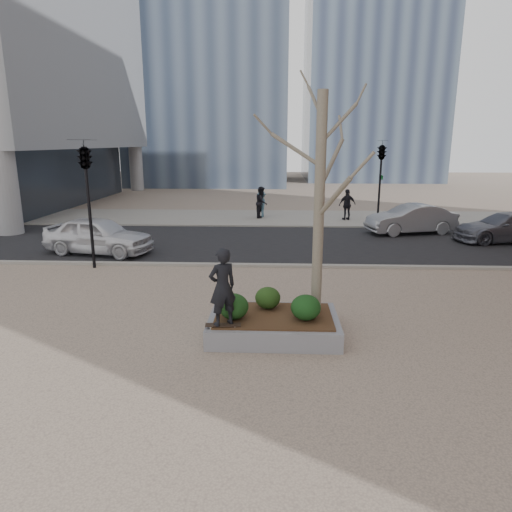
{
  "coord_description": "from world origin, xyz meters",
  "views": [
    {
      "loc": [
        1.03,
        -9.98,
        4.41
      ],
      "look_at": [
        0.5,
        2.0,
        1.4
      ],
      "focal_mm": 32.0,
      "sensor_mm": 36.0,
      "label": 1
    }
  ],
  "objects_px": {
    "skateboard": "(223,326)",
    "skateboarder": "(222,287)",
    "police_car": "(98,235)",
    "planter": "(273,325)"
  },
  "relations": [
    {
      "from": "skateboard",
      "to": "skateboarder",
      "type": "height_order",
      "value": "skateboarder"
    },
    {
      "from": "planter",
      "to": "skateboarder",
      "type": "bearing_deg",
      "value": -147.41
    },
    {
      "from": "skateboard",
      "to": "skateboarder",
      "type": "relative_size",
      "value": 0.45
    },
    {
      "from": "skateboard",
      "to": "police_car",
      "type": "distance_m",
      "value": 10.31
    },
    {
      "from": "skateboard",
      "to": "police_car",
      "type": "relative_size",
      "value": 0.18
    },
    {
      "from": "skateboarder",
      "to": "police_car",
      "type": "xyz_separation_m",
      "value": [
        -6.0,
        8.38,
        -0.62
      ]
    },
    {
      "from": "skateboard",
      "to": "police_car",
      "type": "bearing_deg",
      "value": 121.41
    },
    {
      "from": "planter",
      "to": "skateboard",
      "type": "height_order",
      "value": "skateboard"
    },
    {
      "from": "planter",
      "to": "police_car",
      "type": "bearing_deg",
      "value": 132.75
    },
    {
      "from": "skateboarder",
      "to": "police_car",
      "type": "distance_m",
      "value": 10.33
    }
  ]
}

